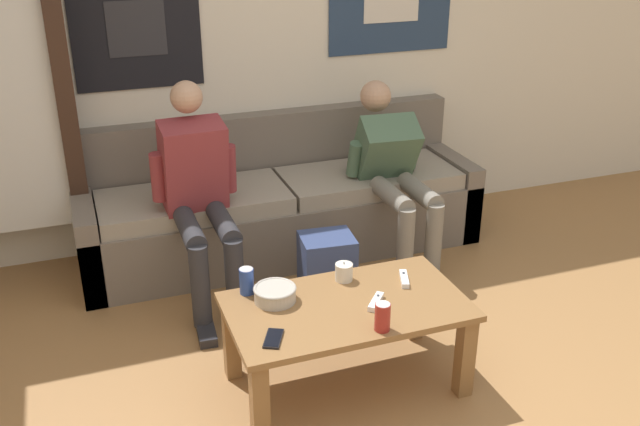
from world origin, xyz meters
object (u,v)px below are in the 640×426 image
couch (281,207)px  drink_can_red (382,317)px  pillar_candle (344,272)px  backpack (327,274)px  person_seated_teen (393,169)px  game_controller_near_left (376,302)px  person_seated_adult (199,190)px  game_controller_near_right (404,279)px  coffee_table (347,319)px  cell_phone (273,338)px  ceramic_bowl (275,293)px  drink_can_blue (247,281)px

couch → drink_can_red: size_ratio=19.86×
pillar_candle → backpack: bearing=78.6°
pillar_candle → person_seated_teen: bearing=53.1°
game_controller_near_left → drink_can_red: bearing=-106.9°
person_seated_adult → game_controller_near_right: person_seated_adult is taller
coffee_table → person_seated_teen: bearing=56.0°
backpack → cell_phone: bearing=-123.4°
game_controller_near_left → ceramic_bowl: bearing=156.2°
person_seated_adult → backpack: person_seated_adult is taller
person_seated_teen → ceramic_bowl: (-1.03, -0.97, -0.11)m
coffee_table → person_seated_adult: bearing=112.8°
couch → coffee_table: 1.45m
drink_can_red → cell_phone: (-0.44, 0.08, -0.06)m
couch → person_seated_adult: bearing=-144.9°
coffee_table → person_seated_teen: 1.35m
drink_can_blue → person_seated_teen: bearing=37.3°
backpack → ceramic_bowl: bearing=-130.1°
pillar_candle → game_controller_near_right: bearing=-22.5°
ceramic_bowl → coffee_table: bearing=-24.9°
person_seated_adult → cell_phone: (0.05, -1.19, -0.20)m
drink_can_blue → ceramic_bowl: bearing=-47.3°
person_seated_teen → game_controller_near_left: 1.31m
couch → person_seated_teen: size_ratio=2.35×
person_seated_adult → cell_phone: 1.21m
couch → backpack: bearing=-88.1°
person_seated_teen → cell_phone: 1.69m
game_controller_near_right → person_seated_adult: bearing=129.0°
drink_can_blue → game_controller_near_right: 0.73m
drink_can_blue → game_controller_near_left: bearing=-29.5°
couch → game_controller_near_right: bearing=-81.9°
person_seated_teen → backpack: 0.82m
drink_can_red → backpack: bearing=83.7°
person_seated_adult → drink_can_red: (0.50, -1.28, -0.14)m
coffee_table → pillar_candle: bearing=71.8°
drink_can_red → game_controller_near_right: 0.43m
coffee_table → backpack: 0.70m
person_seated_teen → drink_can_red: person_seated_teen is taller
coffee_table → drink_can_red: 0.28m
drink_can_blue → couch: bearing=66.4°
couch → coffee_table: (-0.13, -1.44, 0.07)m
person_seated_teen → backpack: person_seated_teen is taller
backpack → coffee_table: bearing=-103.5°
ceramic_bowl → pillar_candle: size_ratio=2.02×
game_controller_near_right → coffee_table: bearing=-163.7°
couch → backpack: 0.78m
backpack → person_seated_adult: bearing=148.3°
person_seated_teen → coffee_table: bearing=-124.0°
coffee_table → game_controller_near_left: (0.12, -0.05, 0.09)m
game_controller_near_right → couch: bearing=98.1°
couch → pillar_candle: couch is taller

